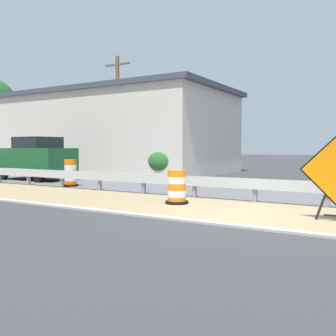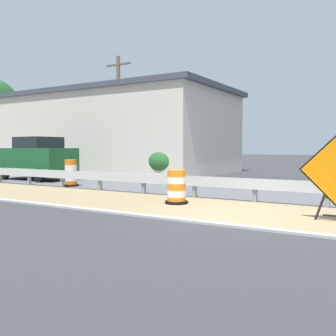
# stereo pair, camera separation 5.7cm
# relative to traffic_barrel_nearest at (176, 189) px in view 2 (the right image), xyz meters

# --- Properties ---
(ground_plane) EXTENTS (160.00, 160.00, 0.00)m
(ground_plane) POSITION_rel_traffic_barrel_nearest_xyz_m (-0.93, -2.26, -0.44)
(ground_plane) COLOR #333335
(median_dirt_strip) EXTENTS (3.77, 120.00, 0.01)m
(median_dirt_strip) POSITION_rel_traffic_barrel_nearest_xyz_m (-0.24, -2.26, -0.44)
(median_dirt_strip) COLOR #8E7A56
(median_dirt_strip) RESTS_ON ground
(far_lane_asphalt) EXTENTS (7.14, 120.00, 0.00)m
(far_lane_asphalt) POSITION_rel_traffic_barrel_nearest_xyz_m (5.21, -2.26, -0.44)
(far_lane_asphalt) COLOR #56565B
(far_lane_asphalt) RESTS_ON ground
(curb_near_edge) EXTENTS (0.20, 120.00, 0.11)m
(curb_near_edge) POSITION_rel_traffic_barrel_nearest_xyz_m (-2.23, -2.26, -0.44)
(curb_near_edge) COLOR #ADADA8
(curb_near_edge) RESTS_ON ground
(guardrail_median) EXTENTS (0.18, 54.50, 0.71)m
(guardrail_median) POSITION_rel_traffic_barrel_nearest_xyz_m (1.41, -3.88, 0.08)
(guardrail_median) COLOR #ADB2B7
(guardrail_median) RESTS_ON ground
(traffic_barrel_nearest) EXTENTS (0.66, 0.66, 0.98)m
(traffic_barrel_nearest) POSITION_rel_traffic_barrel_nearest_xyz_m (0.00, 0.00, 0.00)
(traffic_barrel_nearest) COLOR orange
(traffic_barrel_nearest) RESTS_ON ground
(traffic_barrel_close) EXTENTS (0.63, 0.63, 1.13)m
(traffic_barrel_close) POSITION_rel_traffic_barrel_nearest_xyz_m (2.07, 6.33, 0.07)
(traffic_barrel_close) COLOR orange
(traffic_barrel_close) RESTS_ON ground
(car_lead_near_lane) EXTENTS (2.22, 4.22, 2.16)m
(car_lead_near_lane) POSITION_rel_traffic_barrel_nearest_xyz_m (3.59, 10.25, 0.64)
(car_lead_near_lane) COLOR #195128
(car_lead_near_lane) RESTS_ON ground
(roadside_shop_near) EXTENTS (8.68, 16.27, 5.31)m
(roadside_shop_near) POSITION_rel_traffic_barrel_nearest_xyz_m (11.09, 11.41, 2.22)
(roadside_shop_near) COLOR beige
(roadside_shop_near) RESTS_ON ground
(utility_pole_near) EXTENTS (0.24, 1.80, 7.18)m
(utility_pole_near) POSITION_rel_traffic_barrel_nearest_xyz_m (8.99, 9.25, 3.30)
(utility_pole_near) COLOR brown
(utility_pole_near) RESTS_ON ground
(bush_roadside) EXTENTS (2.41, 2.41, 1.85)m
(bush_roadside) POSITION_rel_traffic_barrel_nearest_xyz_m (7.94, 5.01, 0.48)
(bush_roadside) COLOR #286028
(bush_roadside) RESTS_ON ground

